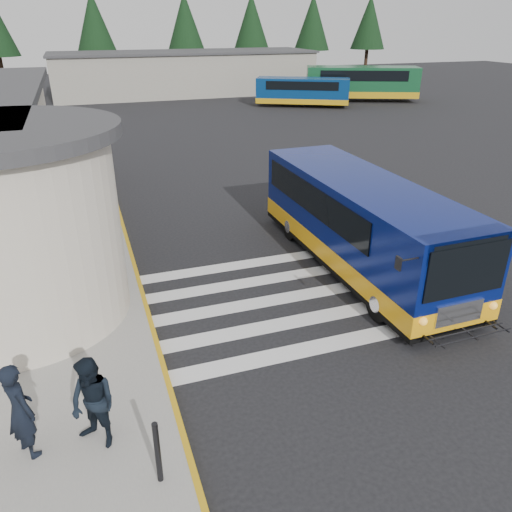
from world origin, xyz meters
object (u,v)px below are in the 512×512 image
object	(u,v)px
pedestrian_b	(93,404)
far_bus_a	(303,91)
far_bus_b	(362,82)
transit_bus	(361,226)
bollard	(158,452)
pedestrian_a	(20,410)

from	to	relation	value
pedestrian_b	far_bus_a	distance (m)	40.26
pedestrian_b	far_bus_b	bearing A→B (deg)	100.61
transit_bus	bollard	xyz separation A→B (m)	(-7.26, -6.27, -0.56)
pedestrian_b	far_bus_b	xyz separation A→B (m)	(26.30, 36.40, 0.69)
far_bus_a	pedestrian_a	bearing A→B (deg)	177.45
pedestrian_a	far_bus_a	distance (m)	40.68
transit_bus	far_bus_a	size ratio (longest dim) A/B	1.19
transit_bus	far_bus_a	distance (m)	32.16
far_bus_b	transit_bus	bearing A→B (deg)	172.44
pedestrian_a	far_bus_a	bearing A→B (deg)	-65.54
transit_bus	pedestrian_b	size ratio (longest dim) A/B	5.50
transit_bus	pedestrian_a	size ratio (longest dim) A/B	5.27
pedestrian_a	pedestrian_b	bearing A→B (deg)	-134.13
transit_bus	bollard	distance (m)	9.61
transit_bus	far_bus_b	bearing A→B (deg)	59.19
far_bus_a	transit_bus	bearing A→B (deg)	-172.68
pedestrian_a	pedestrian_b	xyz separation A→B (m)	(1.18, -0.19, -0.04)
pedestrian_b	far_bus_a	bearing A→B (deg)	107.25
transit_bus	far_bus_b	xyz separation A→B (m)	(18.14, 31.30, 0.42)
pedestrian_b	pedestrian_a	bearing A→B (deg)	-142.92
bollard	far_bus_a	distance (m)	40.87
pedestrian_a	far_bus_b	distance (m)	45.45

